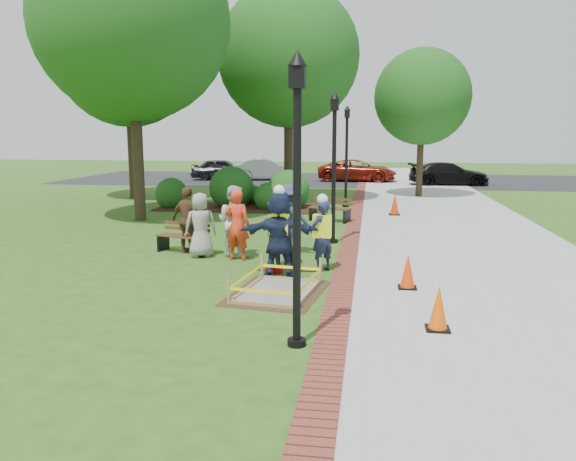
# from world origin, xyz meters

# --- Properties ---
(ground) EXTENTS (100.00, 100.00, 0.00)m
(ground) POSITION_xyz_m (0.00, 0.00, 0.00)
(ground) COLOR #285116
(ground) RESTS_ON ground
(sidewalk) EXTENTS (6.00, 60.00, 0.02)m
(sidewalk) POSITION_xyz_m (5.00, 10.00, 0.01)
(sidewalk) COLOR #9E9E99
(sidewalk) RESTS_ON ground
(brick_edging) EXTENTS (0.50, 60.00, 0.03)m
(brick_edging) POSITION_xyz_m (1.75, 10.00, 0.01)
(brick_edging) COLOR maroon
(brick_edging) RESTS_ON ground
(mulch_bed) EXTENTS (7.00, 3.00, 0.05)m
(mulch_bed) POSITION_xyz_m (-3.00, 12.00, 0.02)
(mulch_bed) COLOR #381E0F
(mulch_bed) RESTS_ON ground
(parking_lot) EXTENTS (36.00, 12.00, 0.01)m
(parking_lot) POSITION_xyz_m (0.00, 27.00, 0.00)
(parking_lot) COLOR black
(parking_lot) RESTS_ON ground
(wet_concrete_pad) EXTENTS (2.00, 2.51, 0.55)m
(wet_concrete_pad) POSITION_xyz_m (0.51, -0.30, 0.23)
(wet_concrete_pad) COLOR #47331E
(wet_concrete_pad) RESTS_ON ground
(bench_near) EXTENTS (1.51, 0.86, 0.78)m
(bench_near) POSITION_xyz_m (-2.61, 3.12, 0.25)
(bench_near) COLOR brown
(bench_near) RESTS_ON ground
(bench_far) EXTENTS (1.63, 1.05, 0.84)m
(bench_far) POSITION_xyz_m (0.87, 8.95, 0.27)
(bench_far) COLOR brown
(bench_far) RESTS_ON ground
(cone_front) EXTENTS (0.38, 0.38, 0.75)m
(cone_front) POSITION_xyz_m (3.41, -2.05, 0.36)
(cone_front) COLOR black
(cone_front) RESTS_ON ground
(cone_back) EXTENTS (0.37, 0.37, 0.73)m
(cone_back) POSITION_xyz_m (3.08, 0.37, 0.35)
(cone_back) COLOR black
(cone_back) RESTS_ON ground
(cone_far) EXTENTS (0.42, 0.42, 0.83)m
(cone_far) POSITION_xyz_m (3.22, 10.78, 0.40)
(cone_far) COLOR black
(cone_far) RESTS_ON ground
(toolbox) EXTENTS (0.39, 0.26, 0.18)m
(toolbox) POSITION_xyz_m (0.17, 1.25, 0.09)
(toolbox) COLOR maroon
(toolbox) RESTS_ON ground
(lamp_near) EXTENTS (0.28, 0.28, 4.26)m
(lamp_near) POSITION_xyz_m (1.25, -3.00, 2.48)
(lamp_near) COLOR black
(lamp_near) RESTS_ON ground
(lamp_mid) EXTENTS (0.28, 0.28, 4.26)m
(lamp_mid) POSITION_xyz_m (1.25, 5.00, 2.48)
(lamp_mid) COLOR black
(lamp_mid) RESTS_ON ground
(lamp_far) EXTENTS (0.28, 0.28, 4.26)m
(lamp_far) POSITION_xyz_m (1.25, 13.00, 2.48)
(lamp_far) COLOR black
(lamp_far) RESTS_ON ground
(tree_left) EXTENTS (6.77, 6.77, 10.29)m
(tree_left) POSITION_xyz_m (-5.96, 8.24, 6.89)
(tree_left) COLOR #3D2D1E
(tree_left) RESTS_ON ground
(tree_back) EXTENTS (6.27, 6.27, 9.61)m
(tree_back) POSITION_xyz_m (-1.45, 14.54, 6.46)
(tree_back) COLOR #3D2D1E
(tree_back) RESTS_ON ground
(tree_right) EXTENTS (4.62, 4.62, 7.14)m
(tree_right) POSITION_xyz_m (4.66, 17.45, 4.82)
(tree_right) COLOR #3D2D1E
(tree_right) RESTS_ON ground
(tree_far) EXTENTS (6.63, 6.63, 10.01)m
(tree_far) POSITION_xyz_m (-9.07, 14.81, 6.68)
(tree_far) COLOR #3D2D1E
(tree_far) RESTS_ON ground
(shrub_a) EXTENTS (1.37, 1.37, 1.37)m
(shrub_a) POSITION_xyz_m (-6.00, 11.63, 0.00)
(shrub_a) COLOR #204C15
(shrub_a) RESTS_ON ground
(shrub_b) EXTENTS (1.88, 1.88, 1.88)m
(shrub_b) POSITION_xyz_m (-3.55, 12.22, 0.00)
(shrub_b) COLOR #204C15
(shrub_b) RESTS_ON ground
(shrub_c) EXTENTS (1.22, 1.22, 1.22)m
(shrub_c) POSITION_xyz_m (-1.85, 11.70, 0.00)
(shrub_c) COLOR #204C15
(shrub_c) RESTS_ON ground
(shrub_d) EXTENTS (1.75, 1.75, 1.75)m
(shrub_d) POSITION_xyz_m (-1.09, 12.15, 0.00)
(shrub_d) COLOR #204C15
(shrub_d) RESTS_ON ground
(shrub_e) EXTENTS (0.95, 0.95, 0.95)m
(shrub_e) POSITION_xyz_m (-2.91, 13.28, 0.00)
(shrub_e) COLOR #204C15
(shrub_e) RESTS_ON ground
(casual_person_a) EXTENTS (0.62, 0.52, 1.65)m
(casual_person_a) POSITION_xyz_m (-1.96, 2.65, 0.82)
(casual_person_a) COLOR #949494
(casual_person_a) RESTS_ON ground
(casual_person_b) EXTENTS (0.62, 0.45, 1.77)m
(casual_person_b) POSITION_xyz_m (-0.96, 2.47, 0.88)
(casual_person_b) COLOR #F2391C
(casual_person_b) RESTS_ON ground
(casual_person_c) EXTENTS (0.67, 0.53, 1.82)m
(casual_person_c) POSITION_xyz_m (-1.15, 2.86, 0.91)
(casual_person_c) COLOR silver
(casual_person_c) RESTS_ON ground
(casual_person_d) EXTENTS (0.66, 0.55, 1.76)m
(casual_person_d) POSITION_xyz_m (-2.40, 3.01, 0.88)
(casual_person_d) COLOR brown
(casual_person_d) RESTS_ON ground
(casual_person_e) EXTENTS (0.63, 0.45, 1.84)m
(casual_person_e) POSITION_xyz_m (0.23, 3.28, 0.92)
(casual_person_e) COLOR #2B364C
(casual_person_e) RESTS_ON ground
(hivis_worker_a) EXTENTS (0.65, 0.46, 2.03)m
(hivis_worker_a) POSITION_xyz_m (0.33, 1.03, 1.00)
(hivis_worker_a) COLOR #16193B
(hivis_worker_a) RESTS_ON ground
(hivis_worker_b) EXTENTS (0.60, 0.61, 1.78)m
(hivis_worker_b) POSITION_xyz_m (1.22, 1.62, 0.89)
(hivis_worker_b) COLOR #151838
(hivis_worker_b) RESTS_ON ground
(hivis_worker_c) EXTENTS (0.67, 0.56, 1.95)m
(hivis_worker_c) POSITION_xyz_m (0.20, 1.84, 0.96)
(hivis_worker_c) COLOR #192941
(hivis_worker_c) RESTS_ON ground
(parked_car_a) EXTENTS (2.62, 4.95, 1.54)m
(parked_car_a) POSITION_xyz_m (-7.51, 25.65, 0.00)
(parked_car_a) COLOR black
(parked_car_a) RESTS_ON ground
(parked_car_b) EXTENTS (3.09, 5.12, 1.56)m
(parked_car_b) POSITION_xyz_m (-4.65, 25.99, 0.00)
(parked_car_b) COLOR #A1A0A5
(parked_car_b) RESTS_ON ground
(parked_car_c) EXTENTS (2.40, 4.83, 1.53)m
(parked_car_c) POSITION_xyz_m (1.41, 25.91, 0.00)
(parked_car_c) COLOR maroon
(parked_car_c) RESTS_ON ground
(parked_car_d) EXTENTS (2.27, 4.68, 1.49)m
(parked_car_d) POSITION_xyz_m (6.92, 24.06, 0.00)
(parked_car_d) COLOR black
(parked_car_d) RESTS_ON ground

